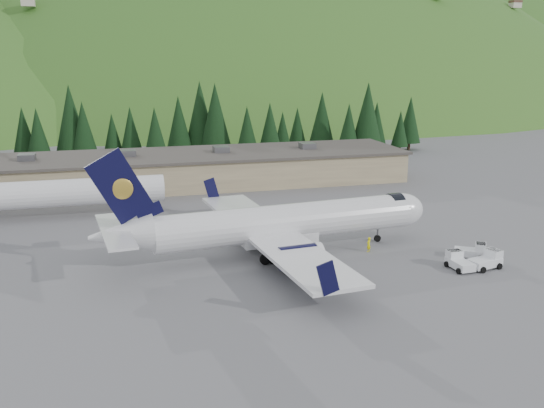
{
  "coord_description": "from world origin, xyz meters",
  "views": [
    {
      "loc": [
        -17.9,
        -59.71,
        20.99
      ],
      "look_at": [
        0.0,
        6.0,
        4.0
      ],
      "focal_mm": 40.0,
      "sensor_mm": 36.0,
      "label": 1
    }
  ],
  "objects_px": {
    "baggage_tug_b": "(473,251)",
    "second_airliner": "(56,193)",
    "baggage_tug_c": "(458,261)",
    "airliner": "(277,224)",
    "baggage_tug_a": "(487,260)",
    "terminal_building": "(191,169)",
    "ramp_worker": "(369,244)"
  },
  "relations": [
    {
      "from": "baggage_tug_b",
      "to": "terminal_building",
      "type": "distance_m",
      "value": 50.59
    },
    {
      "from": "baggage_tug_b",
      "to": "terminal_building",
      "type": "height_order",
      "value": "terminal_building"
    },
    {
      "from": "baggage_tug_a",
      "to": "baggage_tug_b",
      "type": "distance_m",
      "value": 3.09
    },
    {
      "from": "ramp_worker",
      "to": "second_airliner",
      "type": "bearing_deg",
      "value": -72.68
    },
    {
      "from": "ramp_worker",
      "to": "airliner",
      "type": "bearing_deg",
      "value": -48.08
    },
    {
      "from": "baggage_tug_c",
      "to": "baggage_tug_b",
      "type": "bearing_deg",
      "value": -54.73
    },
    {
      "from": "airliner",
      "to": "ramp_worker",
      "type": "bearing_deg",
      "value": -16.49
    },
    {
      "from": "baggage_tug_c",
      "to": "airliner",
      "type": "bearing_deg",
      "value": 58.49
    },
    {
      "from": "second_airliner",
      "to": "baggage_tug_c",
      "type": "height_order",
      "value": "second_airliner"
    },
    {
      "from": "baggage_tug_b",
      "to": "second_airliner",
      "type": "bearing_deg",
      "value": 179.31
    },
    {
      "from": "baggage_tug_a",
      "to": "airliner",
      "type": "bearing_deg",
      "value": 140.34
    },
    {
      "from": "baggage_tug_b",
      "to": "ramp_worker",
      "type": "relative_size",
      "value": 2.13
    },
    {
      "from": "baggage_tug_a",
      "to": "baggage_tug_c",
      "type": "relative_size",
      "value": 1.14
    },
    {
      "from": "airliner",
      "to": "baggage_tug_a",
      "type": "xyz_separation_m",
      "value": [
        19.18,
        -9.74,
        -2.5
      ]
    },
    {
      "from": "baggage_tug_c",
      "to": "terminal_building",
      "type": "distance_m",
      "value": 51.45
    },
    {
      "from": "baggage_tug_a",
      "to": "baggage_tug_b",
      "type": "relative_size",
      "value": 1.05
    },
    {
      "from": "second_airliner",
      "to": "baggage_tug_c",
      "type": "relative_size",
      "value": 8.55
    },
    {
      "from": "terminal_building",
      "to": "baggage_tug_b",
      "type": "bearing_deg",
      "value": -62.35
    },
    {
      "from": "airliner",
      "to": "baggage_tug_c",
      "type": "xyz_separation_m",
      "value": [
        16.28,
        -9.17,
        -2.56
      ]
    },
    {
      "from": "baggage_tug_b",
      "to": "ramp_worker",
      "type": "bearing_deg",
      "value": -173.31
    },
    {
      "from": "second_airliner",
      "to": "terminal_building",
      "type": "relative_size",
      "value": 0.39
    },
    {
      "from": "second_airliner",
      "to": "baggage_tug_c",
      "type": "bearing_deg",
      "value": -37.94
    },
    {
      "from": "second_airliner",
      "to": "baggage_tug_a",
      "type": "xyz_separation_m",
      "value": [
        43.01,
        -31.85,
        -2.51
      ]
    },
    {
      "from": "baggage_tug_a",
      "to": "ramp_worker",
      "type": "relative_size",
      "value": 2.25
    },
    {
      "from": "second_airliner",
      "to": "baggage_tug_c",
      "type": "xyz_separation_m",
      "value": [
        40.12,
        -31.28,
        -2.57
      ]
    },
    {
      "from": "airliner",
      "to": "baggage_tug_c",
      "type": "height_order",
      "value": "airliner"
    },
    {
      "from": "terminal_building",
      "to": "ramp_worker",
      "type": "height_order",
      "value": "terminal_building"
    },
    {
      "from": "airliner",
      "to": "second_airliner",
      "type": "distance_m",
      "value": 32.51
    },
    {
      "from": "second_airliner",
      "to": "ramp_worker",
      "type": "xyz_separation_m",
      "value": [
        33.63,
        -23.99,
        -2.5
      ]
    },
    {
      "from": "baggage_tug_a",
      "to": "baggage_tug_b",
      "type": "height_order",
      "value": "baggage_tug_a"
    },
    {
      "from": "baggage_tug_a",
      "to": "baggage_tug_c",
      "type": "height_order",
      "value": "baggage_tug_a"
    },
    {
      "from": "baggage_tug_a",
      "to": "ramp_worker",
      "type": "distance_m",
      "value": 12.23
    }
  ]
}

